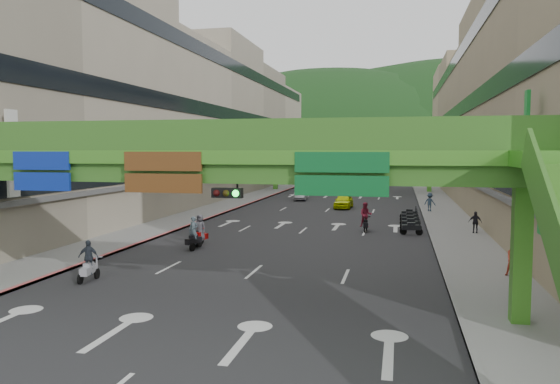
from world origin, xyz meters
name	(u,v)px	position (x,y,z in m)	size (l,w,h in m)	color
ground	(141,367)	(0.00, 0.00, 0.00)	(320.00, 320.00, 0.00)	black
road_slab	(339,201)	(0.00, 50.00, 0.01)	(18.00, 140.00, 0.02)	#28282B
sidewalk_left	(248,198)	(-11.00, 50.00, 0.07)	(4.00, 140.00, 0.15)	gray
sidewalk_right	(436,202)	(11.00, 50.00, 0.07)	(4.00, 140.00, 0.15)	gray
curb_left	(263,199)	(-9.10, 50.00, 0.09)	(0.20, 140.00, 0.18)	#CC5959
curb_right	(419,202)	(9.10, 50.00, 0.09)	(0.20, 140.00, 0.18)	gray
building_row_left	(186,121)	(-18.93, 50.00, 9.46)	(12.80, 95.00, 19.00)	#9E937F
building_row_right	(514,118)	(18.93, 50.00, 9.46)	(12.80, 95.00, 19.00)	gray
overpass_near	(231,172)	(0.93, 5.38, 5.21)	(28.00, 12.27, 7.10)	#4C9E2D
overpass_far	(350,154)	(0.00, 65.00, 5.40)	(28.00, 2.20, 7.10)	#4C9E2D
hill_left	(329,168)	(-15.00, 160.00, 0.00)	(168.00, 140.00, 112.00)	#1C4419
hill_right	(454,167)	(25.00, 180.00, 0.00)	(208.00, 176.00, 128.00)	#1C4419
bunting_string	(312,150)	(0.00, 30.00, 5.96)	(26.00, 0.36, 0.47)	black
scooter_rider_near	(193,234)	(-5.12, 17.03, 0.93)	(0.75, 1.58, 2.01)	black
scooter_rider_mid	(366,216)	(4.56, 26.50, 1.12)	(0.93, 1.60, 2.16)	black
scooter_rider_left	(88,261)	(-6.86, 8.51, 0.95)	(0.97, 1.60, 1.92)	#9D9CA6
scooter_rider_far	(200,230)	(-5.20, 18.36, 1.00)	(0.91, 1.57, 1.98)	#8E0707
parked_scooter_row	(410,220)	(7.80, 30.00, 0.52)	(1.60, 9.37, 1.08)	black
car_silver	(301,194)	(-4.48, 49.99, 0.68)	(1.43, 4.10, 1.35)	#ADAEB5
car_yellow	(344,201)	(1.39, 41.98, 0.72)	(1.70, 4.21, 1.44)	#CFE309
pedestrian_red	(514,262)	(12.20, 13.16, 0.81)	(0.79, 0.61, 1.62)	#C4442D
pedestrian_dark	(475,224)	(12.20, 26.62, 0.76)	(0.89, 0.37, 1.52)	black
pedestrian_blue	(430,204)	(9.80, 40.00, 0.87)	(0.81, 0.52, 1.73)	#2A3D50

